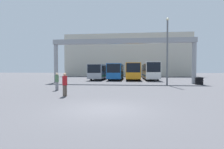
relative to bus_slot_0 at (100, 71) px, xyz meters
The scene contains 11 objects.
ground_plane 27.39m from the bus_slot_0, 79.40° to the right, with size 200.00×200.00×0.00m, color #47474C.
building_backdrop 22.88m from the bus_slot_0, 77.03° to the left, with size 37.71×12.00×12.64m.
overhead_gantry 11.63m from the bus_slot_0, 62.99° to the right, with size 20.73×0.80×6.46m.
bus_slot_0 is the anchor object (origin of this frame).
bus_slot_1 3.37m from the bus_slot_0, ahead, with size 2.54×11.23×3.06m.
bus_slot_2 6.71m from the bus_slot_0, ahead, with size 2.60×11.96×3.19m.
bus_slot_3 10.06m from the bus_slot_0, ahead, with size 2.49×11.82×3.33m.
pedestrian_near_left 23.08m from the bus_slot_0, 86.28° to the right, with size 0.36×0.36×1.72m.
pedestrian_far_center 19.55m from the bus_slot_0, 91.92° to the right, with size 0.35×0.35×1.67m.
tire_stack 19.04m from the bus_slot_0, 36.49° to the right, with size 1.04×1.04×0.96m.
lamp_post 17.08m from the bus_slot_0, 49.92° to the right, with size 0.36×0.36×8.43m.
Camera 1 is at (1.32, -8.50, 1.96)m, focal length 28.00 mm.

